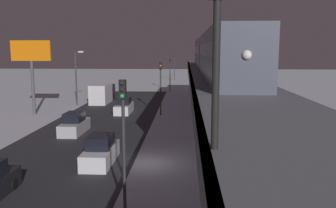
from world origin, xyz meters
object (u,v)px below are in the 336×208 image
at_px(commercial_billboard, 31,58).
at_px(traffic_light_distant, 174,64).
at_px(sedan_silver, 74,125).
at_px(box_truck, 102,93).
at_px(rail_signal, 217,18).
at_px(subway_train, 215,53).
at_px(sedan_white, 124,107).
at_px(traffic_light_near, 123,126).
at_px(traffic_light_far, 170,69).
at_px(traffic_light_mid, 161,81).
at_px(sedan_white_3, 100,152).

bearing_deg(commercial_billboard, traffic_light_distant, -107.04).
distance_m(sedan_silver, box_truck, 19.78).
bearing_deg(rail_signal, commercial_billboard, -60.58).
height_order(subway_train, sedan_white, subway_train).
height_order(traffic_light_near, commercial_billboard, commercial_billboard).
height_order(traffic_light_near, traffic_light_far, same).
distance_m(sedan_white, traffic_light_near, 27.00).
relative_size(rail_signal, traffic_light_near, 0.62).
bearing_deg(traffic_light_distant, rail_signal, 92.45).
distance_m(traffic_light_near, traffic_light_mid, 24.98).
height_order(sedan_silver, traffic_light_far, traffic_light_far).
bearing_deg(traffic_light_distant, commercial_billboard, 72.96).
height_order(subway_train, sedan_white_3, subway_train).
height_order(sedan_silver, box_truck, box_truck).
xyz_separation_m(sedan_white_3, traffic_light_far, (-2.90, -43.06, 3.40)).
height_order(sedan_white, traffic_light_far, traffic_light_far).
distance_m(subway_train, commercial_billboard, 22.09).
distance_m(sedan_white_3, commercial_billboard, 22.57).
relative_size(subway_train, box_truck, 4.98).
xyz_separation_m(sedan_silver, commercial_billboard, (7.90, -9.17, 6.03)).
distance_m(traffic_light_mid, traffic_light_far, 24.98).
relative_size(rail_signal, traffic_light_distant, 0.62).
xyz_separation_m(box_truck, traffic_light_far, (-9.50, -14.76, 2.85)).
relative_size(sedan_silver, sedan_white_3, 0.99).
relative_size(sedan_silver, traffic_light_distant, 0.71).
height_order(sedan_white_3, box_truck, box_truck).
xyz_separation_m(subway_train, sedan_white, (10.47, -7.93, -6.67)).
bearing_deg(commercial_billboard, sedan_white_3, 125.07).
bearing_deg(traffic_light_far, box_truck, 57.23).
relative_size(sedan_silver, traffic_light_mid, 0.71).
height_order(sedan_silver, sedan_white, same).
bearing_deg(traffic_light_near, box_truck, -74.90).
bearing_deg(commercial_billboard, traffic_light_far, -121.37).
bearing_deg(sedan_silver, traffic_light_mid, -128.43).
xyz_separation_m(rail_signal, traffic_light_distant, (3.59, -83.91, -4.22)).
bearing_deg(sedan_silver, traffic_light_far, -102.29).
height_order(traffic_light_distant, commercial_billboard, commercial_billboard).
bearing_deg(traffic_light_distant, traffic_light_far, 90.00).
relative_size(box_truck, commercial_billboard, 0.83).
height_order(sedan_white, traffic_light_distant, traffic_light_distant).
height_order(subway_train, rail_signal, rail_signal).
bearing_deg(subway_train, traffic_light_mid, -48.55).
xyz_separation_m(box_truck, traffic_light_mid, (-9.50, 10.22, 2.85)).
distance_m(rail_signal, traffic_light_mid, 34.40).
bearing_deg(traffic_light_mid, box_truck, -47.09).
height_order(sedan_white, commercial_billboard, commercial_billboard).
xyz_separation_m(sedan_white_3, box_truck, (6.60, -28.30, 0.55)).
bearing_deg(sedan_white_3, subway_train, 53.09).
bearing_deg(box_truck, commercial_billboard, 60.66).
height_order(traffic_light_mid, commercial_billboard, commercial_billboard).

